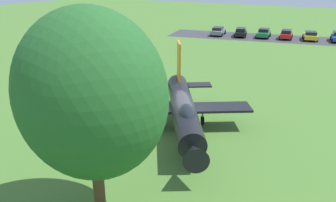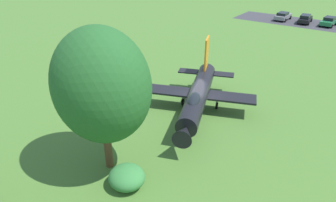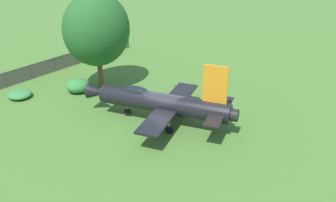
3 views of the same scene
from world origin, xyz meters
TOP-DOWN VIEW (x-y plane):
  - ground_plane at (0.00, 0.00)m, footprint 200.00×200.00m
  - display_jet at (0.19, -0.29)m, footprint 8.95×11.48m
  - shade_tree at (0.74, -9.18)m, footprint 6.15×5.29m
  - shrub_near_fence at (2.97, -9.45)m, footprint 2.17×2.08m
  - info_plaque at (-3.88, -3.39)m, footprint 0.68×0.53m
  - parked_car_green at (-4.73, 38.23)m, footprint 2.44×4.22m
  - parked_car_black at (-8.37, 37.33)m, footprint 2.88×4.91m
  - parked_car_gray at (-12.15, 36.60)m, footprint 2.67×4.72m

SIDE VIEW (x-z plane):
  - ground_plane at x=0.00m, z-range 0.00..0.00m
  - shrub_near_fence at x=2.97m, z-range 0.00..1.26m
  - parked_car_gray at x=-12.15m, z-range 0.04..1.45m
  - parked_car_green at x=-4.73m, z-range 0.03..1.48m
  - parked_car_black at x=-8.37m, z-range 0.02..1.49m
  - info_plaque at x=-3.88m, z-range 0.28..1.43m
  - display_jet at x=0.19m, z-range -0.90..4.36m
  - shade_tree at x=0.74m, z-range 1.12..10.06m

